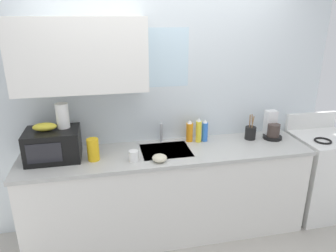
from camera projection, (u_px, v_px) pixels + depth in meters
The scene contains 15 objects.
kitchen_wall_assembly at pixel (147, 96), 3.04m from camera, with size 3.48×0.42×2.50m.
counter_unit at pixel (168, 192), 3.09m from camera, with size 2.71×0.63×0.90m.
sink_faucet at pixel (161, 133), 3.12m from camera, with size 0.03×0.03×0.19m, color #B2B5BA.
stove_range at pixel (319, 174), 3.42m from camera, with size 0.60×0.60×1.08m.
microwave at pixel (53, 145), 2.74m from camera, with size 0.46×0.35×0.27m.
banana_bunch at pixel (45, 127), 2.67m from camera, with size 0.20×0.11×0.07m, color gold.
paper_towel_roll at pixel (63, 116), 2.72m from camera, with size 0.11×0.11×0.22m, color white.
coffee_maker at pixel (272, 128), 3.22m from camera, with size 0.19×0.21×0.28m.
dish_soap_bottle_orange at pixel (190, 131), 3.13m from camera, with size 0.07×0.07×0.23m.
dish_soap_bottle_yellow at pixel (199, 131), 3.11m from camera, with size 0.06×0.06×0.25m.
dish_soap_bottle_blue at pixel (205, 131), 3.14m from camera, with size 0.06×0.06×0.23m.
cereal_canister at pixel (93, 150), 2.73m from camera, with size 0.10×0.10×0.20m, color gold.
mug_white at pixel (134, 156), 2.73m from camera, with size 0.08×0.08×0.10m, color white.
utensil_crock at pixel (250, 133), 3.20m from camera, with size 0.11×0.11×0.26m.
small_bowl at pixel (160, 158), 2.72m from camera, with size 0.13×0.13×0.07m, color beige.
Camera 1 is at (-0.56, -2.63, 2.12)m, focal length 33.38 mm.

